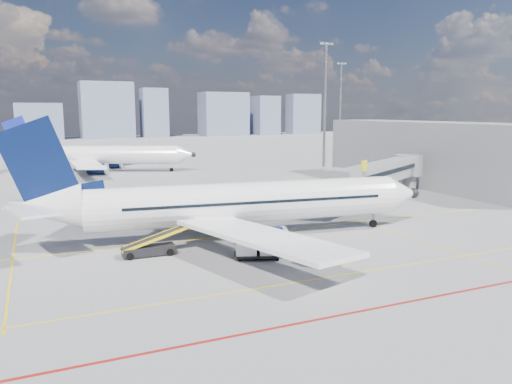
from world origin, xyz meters
The scene contains 13 objects.
ground centered at (0.00, 0.00, 0.00)m, with size 420.00×420.00×0.00m, color gray.
apron_markings centered at (-0.58, -3.91, 0.01)m, with size 90.00×35.12×0.01m.
jet_bridge centered at (23.51, 16.91, 3.74)m, with size 23.55×15.78×6.30m.
terminal_block centered at (39.95, 26.00, 5.00)m, with size 10.00×42.00×10.00m.
floodlight_mast_ne centered at (38.00, 55.00, 13.59)m, with size 3.20×0.61×25.45m.
floodlight_mast_far centered at (65.00, 90.00, 13.59)m, with size 3.20×0.61×25.45m.
distant_skyline centered at (-18.10, 190.00, 11.87)m, with size 247.61×14.32×30.84m.
main_aircraft centered at (-1.55, 7.24, 3.22)m, with size 39.29×34.15×11.51m.
second_aircraft centered at (-6.42, 65.32, 3.23)m, with size 35.10×29.65×10.87m.
baggage_tug centered at (1.93, -3.01, 0.77)m, with size 2.56×1.92×1.61m.
cargo_dolly centered at (-2.03, 0.15, 1.13)m, with size 4.12×2.90×2.07m.
belt_loader centered at (-9.67, 4.62, 0.64)m, with size 6.08×1.76×2.47m.
ramp_worker centered at (3.07, -4.10, 0.82)m, with size 0.59×0.39×1.63m, color yellow.
Camera 1 is at (-17.90, -35.02, 11.74)m, focal length 35.00 mm.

